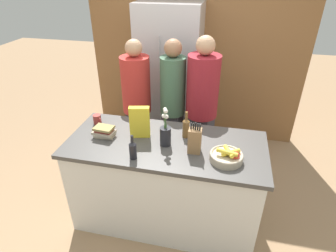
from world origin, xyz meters
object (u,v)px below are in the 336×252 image
object	(u,v)px
flower_vase	(165,133)
cereal_box	(140,122)
fruit_bowl	(227,156)
knife_block	(195,140)
coffee_mug	(97,119)
person_at_sink	(137,100)
book_stack	(104,132)
bottle_oil	(133,149)
person_in_blue	(173,101)
refrigerator	(170,79)
bottle_vinegar	(186,127)
person_in_red_tee	(202,104)

from	to	relation	value
flower_vase	cereal_box	world-z (taller)	flower_vase
fruit_bowl	knife_block	distance (m)	0.30
flower_vase	coffee_mug	world-z (taller)	flower_vase
flower_vase	person_at_sink	xyz separation A→B (m)	(-0.55, 0.86, -0.12)
book_stack	bottle_oil	world-z (taller)	bottle_oil
person_in_blue	coffee_mug	bearing A→B (deg)	-118.15
fruit_bowl	flower_vase	xyz separation A→B (m)	(-0.55, 0.12, 0.07)
bottle_oil	person_in_blue	distance (m)	1.14
refrigerator	person_at_sink	bearing A→B (deg)	-111.04
coffee_mug	bottle_oil	bearing A→B (deg)	-41.51
book_stack	bottle_oil	bearing A→B (deg)	-35.27
refrigerator	cereal_box	world-z (taller)	refrigerator
flower_vase	person_in_blue	distance (m)	0.88
fruit_bowl	bottle_vinegar	bearing A→B (deg)	143.17
refrigerator	fruit_bowl	distance (m)	1.85
bottle_oil	coffee_mug	bearing A→B (deg)	138.49
coffee_mug	person_at_sink	world-z (taller)	person_at_sink
flower_vase	person_in_red_tee	xyz separation A→B (m)	(0.23, 0.84, -0.08)
person_in_red_tee	bottle_vinegar	bearing A→B (deg)	-73.19
knife_block	refrigerator	bearing A→B (deg)	109.71
refrigerator	bottle_oil	xyz separation A→B (m)	(0.08, -1.78, 0.04)
bottle_oil	person_in_red_tee	world-z (taller)	person_in_red_tee
refrigerator	cereal_box	xyz separation A→B (m)	(0.03, -1.44, 0.11)
bottle_oil	knife_block	bearing A→B (deg)	23.04
refrigerator	coffee_mug	bearing A→B (deg)	-109.78
person_at_sink	person_in_blue	size ratio (longest dim) A/B	0.99
knife_block	book_stack	xyz separation A→B (m)	(-0.86, 0.06, -0.06)
refrigerator	person_in_red_tee	distance (m)	0.87
person_in_blue	fruit_bowl	bearing A→B (deg)	-39.13
person_at_sink	flower_vase	bearing A→B (deg)	-65.46
book_stack	person_in_red_tee	distance (m)	1.17
coffee_mug	book_stack	distance (m)	0.28
bottle_vinegar	knife_block	bearing A→B (deg)	-63.67
refrigerator	flower_vase	size ratio (longest dim) A/B	5.34
cereal_box	flower_vase	bearing A→B (deg)	-17.93
person_in_blue	person_in_red_tee	xyz separation A→B (m)	(0.34, -0.03, 0.02)
bottle_vinegar	person_in_blue	bearing A→B (deg)	111.41
refrigerator	knife_block	size ratio (longest dim) A/B	6.78
knife_block	flower_vase	bearing A→B (deg)	168.92
person_at_sink	cereal_box	bearing A→B (deg)	-77.71
fruit_bowl	person_at_sink	xyz separation A→B (m)	(-1.10, 0.98, -0.05)
refrigerator	book_stack	xyz separation A→B (m)	(-0.29, -1.52, 0.01)
bottle_oil	refrigerator	bearing A→B (deg)	92.58
book_stack	person_at_sink	size ratio (longest dim) A/B	0.13
flower_vase	coffee_mug	distance (m)	0.80
person_in_blue	flower_vase	bearing A→B (deg)	-65.41
cereal_box	bottle_vinegar	size ratio (longest dim) A/B	1.17
refrigerator	bottle_vinegar	distance (m)	1.43
coffee_mug	book_stack	bearing A→B (deg)	-51.83
flower_vase	coffee_mug	bearing A→B (deg)	163.54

